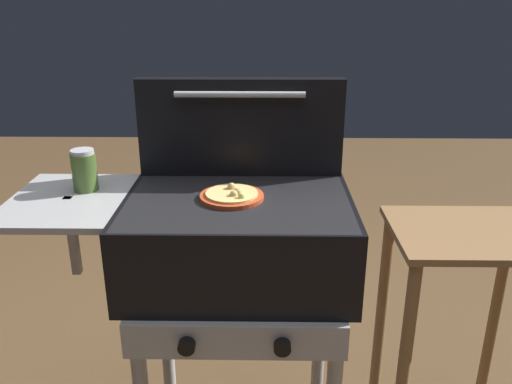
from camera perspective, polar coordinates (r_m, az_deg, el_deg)
name	(u,v)px	position (r m, az deg, el deg)	size (l,w,h in m)	color
grill	(234,245)	(1.53, -2.41, -5.79)	(0.96, 0.53, 0.90)	black
grill_lid_open	(241,127)	(1.63, -1.65, 7.02)	(0.63, 0.08, 0.30)	black
pizza_cheese	(232,195)	(1.47, -2.60, -0.35)	(0.18, 0.18, 0.04)	#C64723
sauce_jar	(84,170)	(1.60, -18.06, 2.24)	(0.07, 0.07, 0.12)	#4C6B2D
prep_table	(459,302)	(1.73, 21.09, -11.01)	(0.44, 0.36, 0.81)	olive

